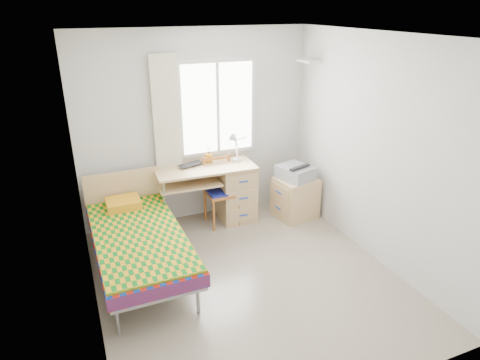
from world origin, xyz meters
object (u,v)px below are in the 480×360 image
(chair, at_px, (221,186))
(cabinet, at_px, (295,198))
(bed, at_px, (138,237))
(printer, at_px, (296,172))
(desk, at_px, (230,189))

(chair, height_order, cabinet, chair)
(cabinet, bearing_deg, bed, -174.56)
(chair, relative_size, printer, 1.72)
(chair, bearing_deg, desk, 17.04)
(bed, height_order, chair, chair)
(chair, distance_m, cabinet, 1.10)
(desk, height_order, chair, chair)
(bed, relative_size, printer, 3.74)
(bed, height_order, cabinet, bed)
(bed, bearing_deg, chair, 30.12)
(chair, bearing_deg, bed, -148.74)
(bed, xyz_separation_m, printer, (2.31, 0.51, 0.25))
(chair, xyz_separation_m, cabinet, (1.04, -0.27, -0.24))
(desk, bearing_deg, bed, -148.64)
(bed, xyz_separation_m, cabinet, (2.32, 0.49, -0.14))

